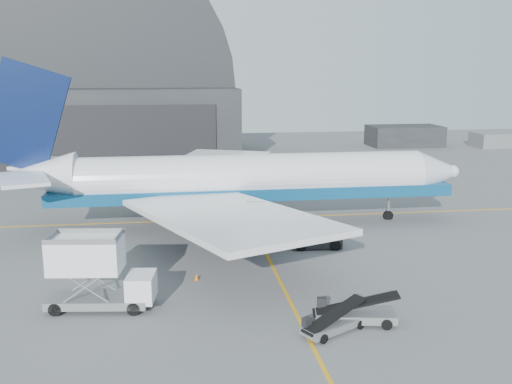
{
  "coord_description": "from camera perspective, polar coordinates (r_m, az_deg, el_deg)",
  "views": [
    {
      "loc": [
        -7.11,
        -35.93,
        14.86
      ],
      "look_at": [
        -0.36,
        11.83,
        4.5
      ],
      "focal_mm": 40.0,
      "sensor_mm": 36.0,
      "label": 1
    }
  ],
  "objects": [
    {
      "name": "pushback_tug",
      "position": [
        49.19,
        6.16,
        -4.65
      ],
      "size": [
        4.35,
        2.77,
        1.93
      ],
      "rotation": [
        0.0,
        0.0,
        -0.08
      ],
      "color": "black",
      "rests_on": "ground"
    },
    {
      "name": "belt_loader_b",
      "position": [
        35.25,
        9.79,
        -11.93
      ],
      "size": [
        5.19,
        2.48,
        1.94
      ],
      "rotation": [
        0.0,
        0.0,
        -0.18
      ],
      "color": "slate",
      "rests_on": "ground"
    },
    {
      "name": "distant_bldg_b",
      "position": [
        121.98,
        22.71,
        4.19
      ],
      "size": [
        8.0,
        6.0,
        2.8
      ],
      "primitive_type": "cube",
      "color": "slate",
      "rests_on": "ground"
    },
    {
      "name": "taxi_lines",
      "position": [
        51.31,
        0.27,
        -4.7
      ],
      "size": [
        80.0,
        42.12,
        0.02
      ],
      "color": "orange",
      "rests_on": "ground"
    },
    {
      "name": "airliner",
      "position": [
        54.77,
        -2.19,
        1.22
      ],
      "size": [
        45.91,
        44.52,
        16.11
      ],
      "color": "white",
      "rests_on": "ground"
    },
    {
      "name": "hangar",
      "position": [
        102.1,
        -16.61,
        8.64
      ],
      "size": [
        50.0,
        28.3,
        28.0
      ],
      "color": "black",
      "rests_on": "ground"
    },
    {
      "name": "distant_bldg_a",
      "position": [
        117.91,
        14.57,
        4.49
      ],
      "size": [
        14.0,
        8.0,
        4.0
      ],
      "primitive_type": "cube",
      "color": "black",
      "rests_on": "ground"
    },
    {
      "name": "traffic_cone",
      "position": [
        41.77,
        -5.97,
        -8.44
      ],
      "size": [
        0.34,
        0.34,
        0.49
      ],
      "color": "#E55707",
      "rests_on": "ground"
    },
    {
      "name": "belt_loader_a",
      "position": [
        34.03,
        7.73,
        -12.92
      ],
      "size": [
        4.27,
        3.24,
        1.67
      ],
      "rotation": [
        0.0,
        0.0,
        0.51
      ],
      "color": "slate",
      "rests_on": "ground"
    },
    {
      "name": "ground",
      "position": [
        39.52,
        2.96,
        -9.98
      ],
      "size": [
        200.0,
        200.0,
        0.0
      ],
      "primitive_type": "plane",
      "color": "#565659",
      "rests_on": "ground"
    },
    {
      "name": "catering_truck",
      "position": [
        37.53,
        -15.67,
        -7.84
      ],
      "size": [
        6.96,
        3.27,
        4.61
      ],
      "rotation": [
        0.0,
        0.0,
        -0.12
      ],
      "color": "slate",
      "rests_on": "ground"
    }
  ]
}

